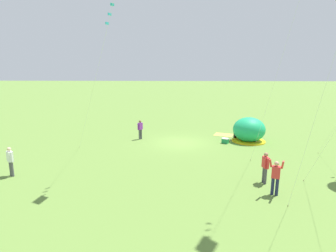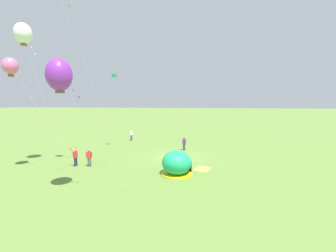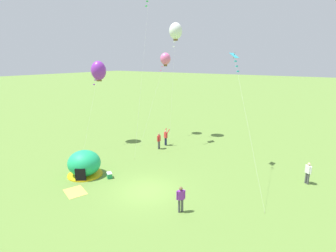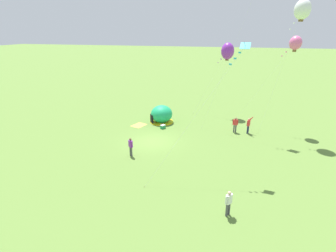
# 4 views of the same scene
# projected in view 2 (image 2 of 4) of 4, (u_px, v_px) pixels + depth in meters

# --- Properties ---
(ground_plane) EXTENTS (300.00, 300.00, 0.00)m
(ground_plane) POSITION_uv_depth(u_px,v_px,m) (175.00, 157.00, 25.78)
(ground_plane) COLOR olive
(popup_tent) EXTENTS (2.81, 2.81, 2.10)m
(popup_tent) POSITION_uv_depth(u_px,v_px,m) (177.00, 163.00, 19.73)
(popup_tent) COLOR #1EAD6B
(popup_tent) RESTS_ON ground
(picnic_blanket) EXTENTS (2.04, 1.81, 0.01)m
(picnic_blanket) POSITION_uv_depth(u_px,v_px,m) (202.00, 169.00, 21.31)
(picnic_blanket) COLOR gold
(picnic_blanket) RESTS_ON ground
(cooler_box) EXTENTS (0.64, 0.59, 0.44)m
(cooler_box) POSITION_uv_depth(u_px,v_px,m) (171.00, 165.00, 21.97)
(cooler_box) COLOR #1E8C4C
(cooler_box) RESTS_ON ground
(person_center_field) EXTENTS (0.49, 0.42, 1.72)m
(person_center_field) POSITION_uv_depth(u_px,v_px,m) (131.00, 135.00, 35.99)
(person_center_field) COLOR #4C4C51
(person_center_field) RESTS_ON ground
(person_arms_raised) EXTENTS (0.72, 0.62, 1.89)m
(person_arms_raised) POSITION_uv_depth(u_px,v_px,m) (75.00, 156.00, 22.08)
(person_arms_raised) COLOR #1E2347
(person_arms_raised) RESTS_ON ground
(person_far_back) EXTENTS (0.43, 0.48, 1.72)m
(person_far_back) POSITION_uv_depth(u_px,v_px,m) (184.00, 143.00, 29.00)
(person_far_back) COLOR #4C4C51
(person_far_back) RESTS_ON ground
(person_near_tent) EXTENTS (0.30, 0.58, 1.72)m
(person_near_tent) POSITION_uv_depth(u_px,v_px,m) (89.00, 157.00, 22.00)
(person_near_tent) COLOR #4C4C51
(person_near_tent) RESTS_ON ground
(kite_pink) EXTENTS (1.25, 6.32, 10.09)m
(kite_pink) POSITION_uv_depth(u_px,v_px,m) (10.00, 66.00, 18.90)
(kite_pink) COLOR silver
(kite_pink) RESTS_ON ground
(kite_white) EXTENTS (1.66, 3.41, 13.36)m
(kite_white) POSITION_uv_depth(u_px,v_px,m) (23.00, 33.00, 20.04)
(kite_white) COLOR silver
(kite_white) RESTS_ON ground
(kite_cyan) EXTENTS (5.21, 6.58, 9.90)m
(kite_cyan) POSITION_uv_depth(u_px,v_px,m) (117.00, 79.00, 28.86)
(kite_cyan) COLOR silver
(kite_cyan) RESTS_ON ground
(kite_purple) EXTENTS (2.08, 4.71, 9.16)m
(kite_purple) POSITION_uv_depth(u_px,v_px,m) (59.00, 75.00, 14.22)
(kite_purple) COLOR silver
(kite_purple) RESTS_ON ground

